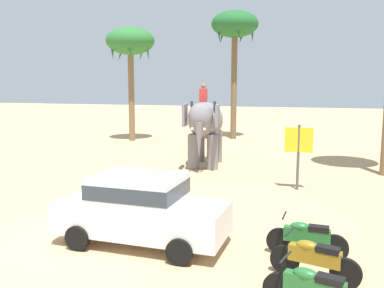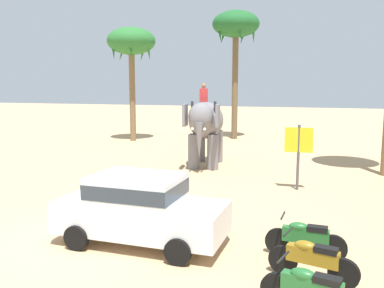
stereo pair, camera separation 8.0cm
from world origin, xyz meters
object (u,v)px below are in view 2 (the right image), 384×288
elephant_with_mahout (205,124)px  palm_tree_left_of_road (236,28)px  motorcycle_mid_row (305,238)px  palm_tree_behind_elephant (131,44)px  signboard_yellow (299,144)px  car_sedan_foreground (140,207)px  motorcycle_second_in_row (312,259)px

elephant_with_mahout → palm_tree_left_of_road: palm_tree_left_of_road is taller
motorcycle_mid_row → palm_tree_behind_elephant: bearing=125.2°
palm_tree_behind_elephant → signboard_yellow: palm_tree_behind_elephant is taller
car_sedan_foreground → elephant_with_mahout: (-0.88, 9.70, 1.06)m
car_sedan_foreground → motorcycle_second_in_row: bearing=-11.9°
motorcycle_mid_row → palm_tree_left_of_road: bearing=105.1°
motorcycle_second_in_row → palm_tree_behind_elephant: size_ratio=0.23×
signboard_yellow → palm_tree_left_of_road: bearing=110.0°
elephant_with_mahout → motorcycle_mid_row: elephant_with_mahout is taller
motorcycle_mid_row → palm_tree_behind_elephant: 21.15m
motorcycle_second_in_row → palm_tree_behind_elephant: 22.13m
elephant_with_mahout → signboard_yellow: elephant_with_mahout is taller
palm_tree_behind_elephant → palm_tree_left_of_road: 7.14m
car_sedan_foreground → palm_tree_behind_elephant: 19.38m
elephant_with_mahout → motorcycle_mid_row: size_ratio=2.20×
motorcycle_mid_row → palm_tree_left_of_road: palm_tree_left_of_road is taller
elephant_with_mahout → signboard_yellow: size_ratio=1.65×
elephant_with_mahout → motorcycle_second_in_row: (4.92, -10.55, -1.53)m
elephant_with_mahout → motorcycle_second_in_row: 11.74m
motorcycle_mid_row → motorcycle_second_in_row: bearing=-81.9°
car_sedan_foreground → elephant_with_mahout: bearing=95.2°
palm_tree_left_of_road → signboard_yellow: (4.85, -13.32, -5.90)m
signboard_yellow → palm_tree_behind_elephant: bearing=137.2°
elephant_with_mahout → motorcycle_second_in_row: elephant_with_mahout is taller
car_sedan_foreground → motorcycle_mid_row: size_ratio=2.31×
car_sedan_foreground → motorcycle_second_in_row: (4.04, -0.85, -0.46)m
car_sedan_foreground → signboard_yellow: size_ratio=1.74×
motorcycle_mid_row → signboard_yellow: size_ratio=0.75×
palm_tree_behind_elephant → palm_tree_left_of_road: (6.44, 2.87, 1.14)m
elephant_with_mahout → car_sedan_foreground: bearing=-84.8°
elephant_with_mahout → palm_tree_left_of_road: (-0.50, 10.03, 5.60)m
elephant_with_mahout → motorcycle_mid_row: (4.76, -9.42, -1.53)m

